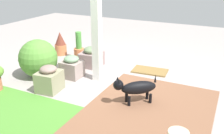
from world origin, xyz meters
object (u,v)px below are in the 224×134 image
porch_pillar (96,13)px  dog (136,88)px  doormat (150,71)px  stone_planter_near (72,67)px  stone_planter_mid (49,79)px  terracotta_pot_tall (79,49)px  round_shrub (38,58)px  terracotta_pot_spiky (60,44)px  stone_planter_nearest (91,57)px

porch_pillar → dog: porch_pillar is taller
doormat → dog: bearing=98.8°
stone_planter_near → stone_planter_mid: (0.00, 0.67, 0.01)m
stone_planter_near → terracotta_pot_tall: 1.09m
round_shrub → doormat: size_ratio=1.06×
stone_planter_near → dog: size_ratio=0.72×
terracotta_pot_spiky → doormat: size_ratio=0.81×
dog → doormat: (0.21, -1.38, -0.26)m
stone_planter_nearest → terracotta_pot_spiky: 1.15m
round_shrub → porch_pillar: bearing=-161.8°
dog → doormat: size_ratio=0.86×
terracotta_pot_spiky → dog: size_ratio=0.94×
round_shrub → dog: size_ratio=1.22×
porch_pillar → round_shrub: bearing=18.2°
stone_planter_mid → round_shrub: (0.59, -0.42, 0.16)m
round_shrub → terracotta_pot_spiky: bearing=-70.6°
terracotta_pot_tall → dog: size_ratio=1.06×
stone_planter_nearest → terracotta_pot_spiky: terracotta_pot_spiky is taller
stone_planter_mid → stone_planter_nearest: bearing=-91.7°
stone_planter_near → round_shrub: 0.67m
dog → doormat: 1.42m
porch_pillar → terracotta_pot_spiky: bearing=-30.8°
stone_planter_mid → terracotta_pot_tall: (0.47, -1.65, 0.01)m
porch_pillar → round_shrub: (1.10, 0.36, -0.89)m
porch_pillar → stone_planter_near: bearing=13.0°
round_shrub → stone_planter_near: bearing=-157.6°
round_shrub → terracotta_pot_tall: size_ratio=1.15×
porch_pillar → terracotta_pot_spiky: porch_pillar is taller
round_shrub → terracotta_pot_spiky: 1.37m
stone_planter_nearest → round_shrub: 1.14m
stone_planter_mid → terracotta_pot_tall: 1.72m
terracotta_pot_spiky → stone_planter_mid: bearing=121.5°
round_shrub → doormat: bearing=-147.7°
porch_pillar → doormat: size_ratio=3.60×
terracotta_pot_spiky → stone_planter_near: bearing=135.2°
round_shrub → terracotta_pot_tall: bearing=-95.6°
terracotta_pot_tall → stone_planter_near: bearing=115.9°
stone_planter_mid → doormat: size_ratio=0.67×
stone_planter_mid → dog: dog is taller
porch_pillar → doormat: porch_pillar is taller
stone_planter_mid → terracotta_pot_spiky: terracotta_pot_spiky is taller
terracotta_pot_spiky → dog: bearing=149.7°
stone_planter_nearest → stone_planter_mid: bearing=88.3°
doormat → round_shrub: bearing=32.3°
porch_pillar → stone_planter_near: porch_pillar is taller
stone_planter_nearest → stone_planter_near: bearing=86.9°
porch_pillar → terracotta_pot_tall: (0.98, -0.87, -1.03)m
round_shrub → doormat: round_shrub is taller
porch_pillar → stone_planter_mid: porch_pillar is taller
stone_planter_mid → terracotta_pot_tall: terracotta_pot_tall is taller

